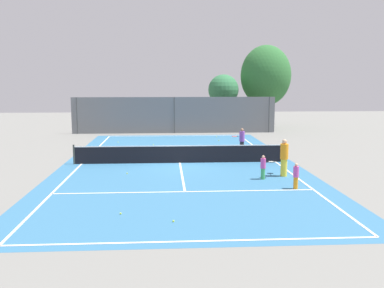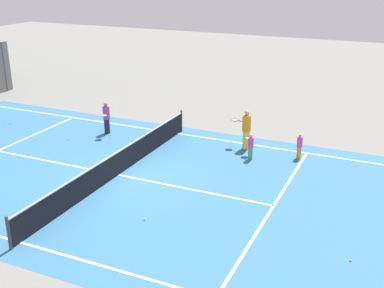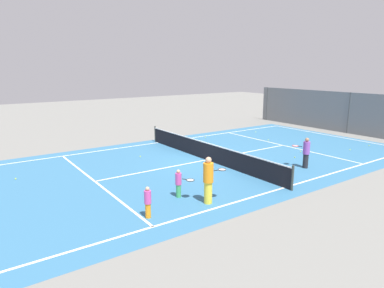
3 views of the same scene
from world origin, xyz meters
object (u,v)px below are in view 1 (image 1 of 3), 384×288
object	(u,v)px
player_2	(284,157)
tennis_ball_4	(203,146)
player_1	(264,167)
player_0	(242,140)
tennis_ball_5	(101,152)
ball_crate	(184,158)
tennis_ball_2	(217,137)
tennis_ball_9	(153,145)
tennis_ball_6	(173,221)
tennis_ball_0	(215,149)
tennis_ball_7	(118,142)
tennis_ball_3	(219,140)
player_3	(296,176)
tennis_ball_1	(127,173)
tennis_ball_8	(121,213)

from	to	relation	value
player_2	tennis_ball_4	bearing A→B (deg)	107.94
tennis_ball_4	player_1	bearing A→B (deg)	-79.05
player_0	tennis_ball_4	distance (m)	3.54
tennis_ball_5	ball_crate	bearing A→B (deg)	-30.16
tennis_ball_2	tennis_ball_9	world-z (taller)	same
tennis_ball_9	tennis_ball_6	bearing A→B (deg)	-86.21
ball_crate	player_1	bearing A→B (deg)	-54.28
tennis_ball_5	tennis_ball_0	bearing A→B (deg)	5.60
tennis_ball_0	tennis_ball_5	size ratio (longest dim) A/B	1.00
player_1	tennis_ball_4	distance (m)	10.35
player_0	tennis_ball_4	size ratio (longest dim) A/B	24.04
player_0	tennis_ball_7	size ratio (longest dim) A/B	24.04
tennis_ball_0	tennis_ball_3	bearing A→B (deg)	79.93
player_3	tennis_ball_1	distance (m)	8.27
tennis_ball_0	tennis_ball_8	bearing A→B (deg)	-109.71
tennis_ball_2	tennis_ball_9	xyz separation A→B (m)	(-5.09, -4.08, 0.00)
ball_crate	tennis_ball_1	distance (m)	4.54
player_2	tennis_ball_9	distance (m)	12.49
player_3	tennis_ball_4	distance (m)	12.41
player_2	tennis_ball_2	bearing A→B (deg)	96.02
player_0	tennis_ball_9	distance (m)	6.87
player_2	tennis_ball_5	distance (m)	12.40
tennis_ball_6	tennis_ball_8	bearing A→B (deg)	152.93
player_0	tennis_ball_6	xyz separation A→B (m)	(-4.67, -13.48, -0.79)
player_1	tennis_ball_2	bearing A→B (deg)	91.54
player_3	tennis_ball_6	bearing A→B (deg)	-142.81
player_3	tennis_ball_7	world-z (taller)	player_3
tennis_ball_4	tennis_ball_1	bearing A→B (deg)	-118.00
player_2	tennis_ball_3	world-z (taller)	player_2
tennis_ball_1	ball_crate	bearing A→B (deg)	48.87
tennis_ball_0	tennis_ball_5	bearing A→B (deg)	-174.40
player_0	tennis_ball_6	world-z (taller)	player_0
tennis_ball_8	player_1	bearing A→B (deg)	39.04
player_3	tennis_ball_3	size ratio (longest dim) A/B	17.03
tennis_ball_0	tennis_ball_3	distance (m)	4.45
player_1	tennis_ball_1	size ratio (longest dim) A/B	17.35
player_3	tennis_ball_6	size ratio (longest dim) A/B	17.03
player_2	tennis_ball_0	world-z (taller)	player_2
player_2	tennis_ball_3	xyz separation A→B (m)	(-1.63, 12.51, -0.91)
ball_crate	tennis_ball_6	world-z (taller)	ball_crate
player_0	ball_crate	distance (m)	4.69
tennis_ball_5	tennis_ball_7	distance (m)	4.67
tennis_ball_5	tennis_ball_6	size ratio (longest dim) A/B	1.00
tennis_ball_3	tennis_ball_4	size ratio (longest dim) A/B	1.00
player_3	tennis_ball_7	size ratio (longest dim) A/B	17.03
tennis_ball_8	player_3	bearing A→B (deg)	23.54
tennis_ball_7	player_1	bearing A→B (deg)	-56.98
tennis_ball_1	tennis_ball_3	world-z (taller)	same
tennis_ball_9	tennis_ball_4	bearing A→B (deg)	-15.53
player_1	player_0	bearing A→B (deg)	87.71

